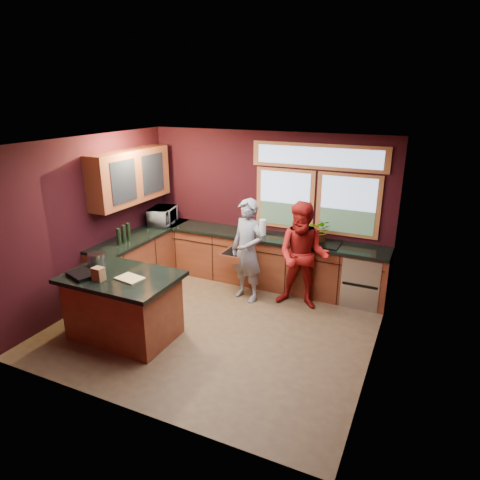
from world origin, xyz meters
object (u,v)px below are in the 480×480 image
Objects in this scene: person_red at (303,256)px; stock_pot at (96,259)px; island at (124,306)px; cutting_board at (130,278)px; person_grey at (247,251)px.

person_red is 7.26× the size of stock_pot.
person_red reaches higher than stock_pot.
person_red is at bearing 43.98° from island.
person_red is 2.69m from cutting_board.
person_red is (2.01, 1.94, 0.39)m from island.
cutting_board is 0.78m from stock_pot.
person_grey is 2.07m from cutting_board.
stock_pot is at bearing -147.70° from person_red.
stock_pot reaches higher than cutting_board.
island is at bearing -15.26° from stock_pot.
person_red is at bearing 26.23° from person_grey.
person_grey is at bearing -174.95° from person_red.
person_grey is 0.99× the size of person_red.
cutting_board is at bearing -14.04° from island.
person_red is at bearing 34.94° from stock_pot.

